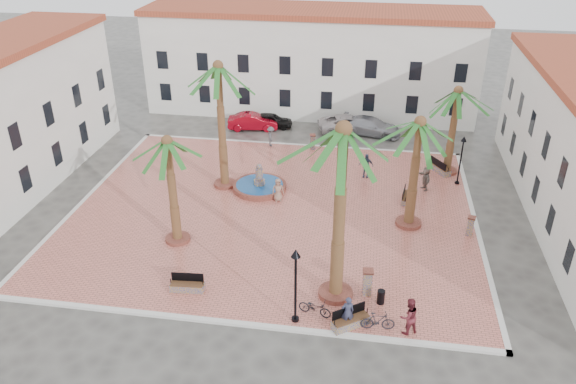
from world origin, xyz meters
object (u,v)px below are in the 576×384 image
(bollard_n, at_px, (313,141))
(litter_bin, at_px, (381,297))
(cyclist_a, at_px, (348,312))
(bench_e, at_px, (406,197))
(lamppost_e, at_px, (462,152))
(bicycle_b, at_px, (378,321))
(palm_e, at_px, (419,135))
(car_black, at_px, (271,120))
(bench_s, at_px, (187,286))
(car_red, at_px, (253,121))
(bench_ne, at_px, (440,168))
(bollard_e, at_px, (470,226))
(car_silver, at_px, (371,126))
(pedestrian_east, at_px, (426,178))
(palm_ne, at_px, (457,101))
(fountain, at_px, (260,185))
(car_white, at_px, (348,123))
(pedestrian_fountain_b, at_px, (366,165))
(pedestrian_fountain_a, at_px, (278,190))
(lamppost_s, at_px, (296,273))
(palm_nw, at_px, (219,79))
(bollard_se, at_px, (367,282))
(cyclist_b, at_px, (409,316))
(pedestrian_north, at_px, (271,136))
(bench_se, at_px, (351,321))
(palm_sw, at_px, (168,154))
(palm_s, at_px, (343,150))

(bollard_n, distance_m, litter_bin, 19.57)
(cyclist_a, bearing_deg, bench_e, -121.08)
(lamppost_e, height_order, bicycle_b, lamppost_e)
(palm_e, bearing_deg, car_black, 127.38)
(bench_s, relative_size, car_red, 0.42)
(bench_ne, bearing_deg, bollard_e, 155.41)
(bench_ne, xyz_separation_m, car_silver, (-5.33, 6.98, 0.31))
(pedestrian_east, bearing_deg, palm_ne, 129.91)
(car_black, height_order, car_red, car_red)
(bench_s, relative_size, lamppost_e, 0.51)
(fountain, distance_m, car_white, 13.29)
(bench_s, xyz_separation_m, bench_e, (11.65, 11.64, -0.02))
(car_black, xyz_separation_m, car_silver, (8.85, -0.29, 0.10))
(bench_s, relative_size, bollard_e, 1.45)
(bench_e, height_order, pedestrian_fountain_b, pedestrian_fountain_b)
(bench_e, distance_m, pedestrian_fountain_a, 8.72)
(bench_e, bearing_deg, car_red, 57.48)
(bollard_e, relative_size, pedestrian_fountain_a, 0.78)
(pedestrian_east, bearing_deg, pedestrian_fountain_a, -92.19)
(bollard_e, bearing_deg, lamppost_e, 90.00)
(lamppost_s, height_order, pedestrian_east, lamppost_s)
(palm_nw, xyz_separation_m, bollard_e, (16.43, -4.04, -7.11))
(lamppost_e, bearing_deg, bollard_se, -113.78)
(fountain, relative_size, bench_s, 2.04)
(cyclist_b, relative_size, pedestrian_north, 1.19)
(bollard_n, height_order, pedestrian_north, pedestrian_north)
(bench_e, distance_m, cyclist_b, 13.10)
(lamppost_e, relative_size, pedestrian_fountain_b, 2.00)
(fountain, distance_m, pedestrian_north, 7.63)
(bench_se, distance_m, lamppost_e, 17.68)
(palm_sw, relative_size, bollard_e, 5.33)
(bollard_e, height_order, pedestrian_fountain_a, pedestrian_fountain_a)
(cyclist_a, xyz_separation_m, car_black, (-8.40, 25.22, -0.37))
(lamppost_e, xyz_separation_m, pedestrian_east, (-2.38, -1.29, -1.61))
(fountain, xyz_separation_m, car_red, (-2.89, 11.28, 0.31))
(palm_e, xyz_separation_m, bollard_n, (-7.37, 10.69, -5.40))
(cyclist_a, relative_size, pedestrian_east, 0.99)
(bollard_n, height_order, car_red, car_red)
(palm_ne, relative_size, car_silver, 1.29)
(cyclist_a, bearing_deg, pedestrian_north, -87.40)
(pedestrian_east, bearing_deg, fountain, -101.48)
(palm_ne, bearing_deg, palm_nw, -163.49)
(car_red, bearing_deg, bollard_n, -132.09)
(palm_nw, relative_size, cyclist_a, 5.22)
(cyclist_b, distance_m, pedestrian_north, 23.28)
(palm_sw, distance_m, bollard_e, 18.46)
(palm_s, height_order, bicycle_b, palm_s)
(palm_s, relative_size, bicycle_b, 5.90)
(lamppost_s, bearing_deg, pedestrian_fountain_b, 80.14)
(palm_nw, xyz_separation_m, car_silver, (10.00, 11.56, -7.18))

